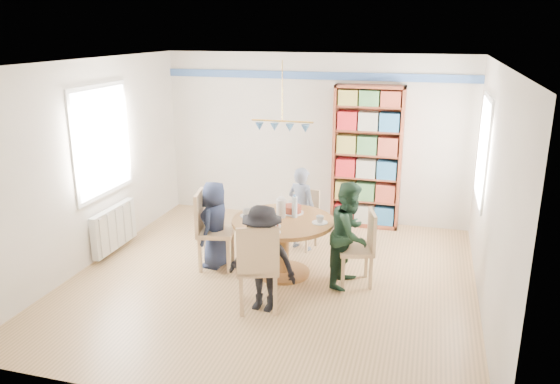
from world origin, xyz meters
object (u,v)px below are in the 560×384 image
(dining_table, at_px, (283,234))
(person_near, at_px, (262,259))
(chair_near, at_px, (258,264))
(bookshelf, at_px, (367,159))
(person_right, at_px, (350,234))
(person_far, at_px, (302,209))
(person_left, at_px, (215,225))
(chair_right, at_px, (362,244))
(chair_left, at_px, (209,226))
(chair_far, at_px, (305,216))
(radiator, at_px, (114,228))

(dining_table, relative_size, person_near, 1.05)
(dining_table, distance_m, chair_near, 1.00)
(dining_table, height_order, person_near, person_near)
(chair_near, bearing_deg, bookshelf, 75.65)
(dining_table, xyz_separation_m, person_right, (0.86, -0.05, 0.10))
(person_far, bearing_deg, person_left, 63.61)
(chair_right, distance_m, person_far, 1.33)
(chair_right, xyz_separation_m, person_near, (-0.99, -0.95, 0.10))
(person_right, xyz_separation_m, bookshelf, (-0.07, 2.18, 0.45))
(person_far, bearing_deg, chair_left, 63.44)
(person_near, bearing_deg, bookshelf, 82.14)
(person_left, height_order, person_far, person_far)
(chair_left, xyz_separation_m, person_right, (1.85, -0.01, 0.08))
(person_left, height_order, person_near, person_near)
(chair_right, height_order, person_far, person_far)
(dining_table, distance_m, chair_left, 1.00)
(dining_table, relative_size, person_right, 0.99)
(dining_table, distance_m, chair_far, 1.00)
(person_near, xyz_separation_m, bookshelf, (0.76, 3.08, 0.49))
(person_right, height_order, bookshelf, bookshelf)
(chair_near, relative_size, person_near, 0.85)
(chair_near, relative_size, person_left, 0.89)
(person_right, bearing_deg, person_far, 52.48)
(chair_far, xyz_separation_m, person_near, (-0.03, -1.94, 0.15))
(person_right, distance_m, bookshelf, 2.23)
(radiator, bearing_deg, chair_left, -4.93)
(chair_near, distance_m, person_near, 0.08)
(chair_right, bearing_deg, person_right, -161.22)
(dining_table, xyz_separation_m, bookshelf, (0.78, 2.13, 0.55))
(chair_far, distance_m, person_right, 1.33)
(chair_near, relative_size, bookshelf, 0.47)
(person_right, relative_size, person_far, 1.09)
(chair_near, xyz_separation_m, bookshelf, (0.80, 3.13, 0.53))
(person_near, height_order, bookshelf, bookshelf)
(chair_left, distance_m, person_far, 1.39)
(dining_table, distance_m, person_far, 0.90)
(chair_right, xyz_separation_m, person_far, (-0.98, 0.89, 0.09))
(chair_right, xyz_separation_m, chair_far, (-0.96, 0.99, -0.05))
(chair_near, height_order, person_near, person_near)
(chair_near, height_order, bookshelf, bookshelf)
(chair_far, bearing_deg, bookshelf, 57.15)
(radiator, height_order, chair_near, chair_near)
(radiator, distance_m, chair_far, 2.72)
(chair_left, distance_m, person_near, 1.36)
(person_near, bearing_deg, chair_right, 49.93)
(chair_right, relative_size, chair_near, 0.90)
(chair_right, height_order, person_left, person_left)
(chair_near, bearing_deg, chair_right, 44.41)
(radiator, height_order, chair_left, chair_left)
(chair_near, bearing_deg, chair_far, 88.06)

